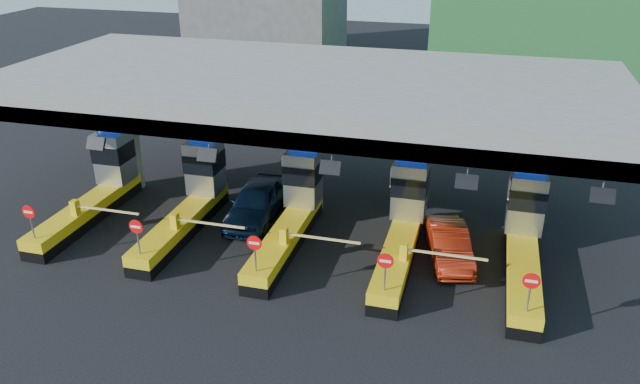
# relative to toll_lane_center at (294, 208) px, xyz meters

# --- Properties ---
(ground) EXTENTS (120.00, 120.00, 0.00)m
(ground) POSITION_rel_toll_lane_center_xyz_m (-0.00, -0.28, -1.40)
(ground) COLOR black
(ground) RESTS_ON ground
(toll_canopy) EXTENTS (28.00, 12.09, 7.00)m
(toll_canopy) POSITION_rel_toll_lane_center_xyz_m (-0.00, 2.59, 4.74)
(toll_canopy) COLOR slate
(toll_canopy) RESTS_ON ground
(toll_lane_far_left) EXTENTS (4.43, 8.00, 4.16)m
(toll_lane_far_left) POSITION_rel_toll_lane_center_xyz_m (-10.00, 0.00, 0.00)
(toll_lane_far_left) COLOR black
(toll_lane_far_left) RESTS_ON ground
(toll_lane_left) EXTENTS (4.43, 8.00, 4.16)m
(toll_lane_left) POSITION_rel_toll_lane_center_xyz_m (-5.00, 0.00, 0.00)
(toll_lane_left) COLOR black
(toll_lane_left) RESTS_ON ground
(toll_lane_center) EXTENTS (4.43, 8.00, 4.16)m
(toll_lane_center) POSITION_rel_toll_lane_center_xyz_m (0.00, 0.00, 0.00)
(toll_lane_center) COLOR black
(toll_lane_center) RESTS_ON ground
(toll_lane_right) EXTENTS (4.43, 8.00, 4.16)m
(toll_lane_right) POSITION_rel_toll_lane_center_xyz_m (5.00, 0.00, 0.00)
(toll_lane_right) COLOR black
(toll_lane_right) RESTS_ON ground
(toll_lane_far_right) EXTENTS (4.43, 8.00, 4.16)m
(toll_lane_far_right) POSITION_rel_toll_lane_center_xyz_m (10.00, 0.00, 0.00)
(toll_lane_far_right) COLOR black
(toll_lane_far_right) RESTS_ON ground
(van) EXTENTS (2.44, 5.45, 1.82)m
(van) POSITION_rel_toll_lane_center_xyz_m (-2.24, 1.13, -0.49)
(van) COLOR black
(van) RESTS_ON ground
(red_car) EXTENTS (2.58, 4.68, 1.46)m
(red_car) POSITION_rel_toll_lane_center_xyz_m (6.99, -0.32, -0.67)
(red_car) COLOR maroon
(red_car) RESTS_ON ground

